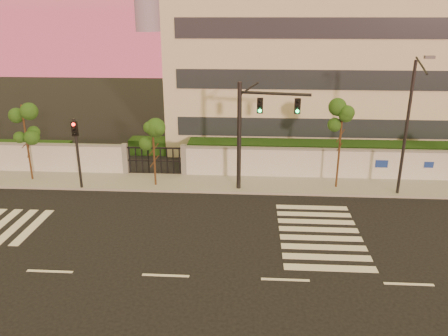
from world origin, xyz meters
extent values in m
plane|color=black|center=(0.00, 0.00, 0.00)|extent=(120.00, 120.00, 0.00)
cube|color=gray|center=(0.00, 10.50, 0.07)|extent=(60.00, 3.00, 0.15)
cube|color=silver|center=(14.50, 12.00, 1.00)|extent=(31.00, 0.30, 2.00)
cube|color=slate|center=(14.50, 12.00, 2.06)|extent=(31.00, 0.36, 0.12)
cube|color=slate|center=(-5.00, 12.00, 1.10)|extent=(0.35, 0.35, 2.20)
cube|color=slate|center=(-1.00, 12.00, 1.10)|extent=(0.35, 0.35, 2.20)
cube|color=black|center=(9.00, 14.50, 0.90)|extent=(20.00, 2.00, 1.80)
cube|color=black|center=(-3.00, 17.00, 0.60)|extent=(6.00, 1.50, 1.20)
cube|color=beige|center=(9.00, 22.00, 6.00)|extent=(24.00, 12.00, 12.00)
cube|color=#262D38|center=(9.00, 15.98, 2.50)|extent=(22.00, 0.08, 1.40)
cube|color=#262D38|center=(9.00, 15.98, 6.00)|extent=(22.00, 0.08, 1.40)
cube|color=#262D38|center=(9.00, 15.98, 9.50)|extent=(22.00, 0.08, 1.40)
cube|color=silver|center=(-8.60, 4.00, 0.01)|extent=(0.50, 4.00, 0.02)
cube|color=silver|center=(-7.70, 4.00, 0.01)|extent=(0.50, 4.00, 0.02)
cube|color=silver|center=(7.00, 1.00, 0.01)|extent=(4.00, 0.50, 0.02)
cube|color=silver|center=(7.00, 1.90, 0.01)|extent=(4.00, 0.50, 0.02)
cube|color=silver|center=(7.00, 2.80, 0.01)|extent=(4.00, 0.50, 0.02)
cube|color=silver|center=(7.00, 3.70, 0.01)|extent=(4.00, 0.50, 0.02)
cube|color=silver|center=(7.00, 4.60, 0.01)|extent=(4.00, 0.50, 0.02)
cube|color=silver|center=(7.00, 5.50, 0.01)|extent=(4.00, 0.50, 0.02)
cube|color=silver|center=(7.00, 6.40, 0.01)|extent=(4.00, 0.50, 0.02)
cube|color=silver|center=(7.00, 7.30, 0.01)|extent=(4.00, 0.50, 0.02)
cube|color=silver|center=(-5.00, 0.00, 0.01)|extent=(2.00, 0.15, 0.01)
cube|color=silver|center=(0.00, 0.00, 0.01)|extent=(2.00, 0.15, 0.01)
cube|color=silver|center=(5.00, 0.00, 0.01)|extent=(2.00, 0.15, 0.01)
cube|color=silver|center=(10.00, 0.00, 0.01)|extent=(2.00, 0.15, 0.01)
cylinder|color=#382314|center=(-10.84, 10.41, 2.54)|extent=(0.12, 0.12, 5.08)
sphere|color=#1C4112|center=(-10.84, 10.41, 4.07)|extent=(1.12, 1.12, 1.12)
sphere|color=#1C4112|center=(-10.48, 10.61, 3.30)|extent=(0.85, 0.85, 0.85)
sphere|color=#1C4112|center=(-11.14, 10.25, 3.56)|extent=(0.81, 0.81, 0.81)
cylinder|color=#382314|center=(-2.52, 9.92, 2.09)|extent=(0.13, 0.13, 4.18)
sphere|color=#1C4112|center=(-2.52, 9.92, 3.34)|extent=(1.16, 1.16, 1.16)
sphere|color=#1C4112|center=(-2.15, 10.13, 2.71)|extent=(0.89, 0.89, 0.89)
sphere|color=#1C4112|center=(-2.84, 9.76, 2.92)|extent=(0.84, 0.84, 0.84)
cylinder|color=#382314|center=(8.87, 10.28, 2.73)|extent=(0.12, 0.12, 5.46)
sphere|color=#1C4112|center=(8.87, 10.28, 4.37)|extent=(1.14, 1.14, 1.14)
sphere|color=#1C4112|center=(9.24, 10.49, 3.55)|extent=(0.87, 0.87, 0.87)
sphere|color=#1C4112|center=(8.56, 10.13, 3.82)|extent=(0.83, 0.83, 0.83)
cylinder|color=black|center=(2.76, 9.68, 3.36)|extent=(0.26, 0.26, 6.72)
cylinder|color=black|center=(4.82, 9.68, 6.07)|extent=(4.08, 0.92, 0.17)
cube|color=black|center=(3.95, 9.63, 5.36)|extent=(0.38, 0.20, 0.98)
sphere|color=#0CF259|center=(3.95, 9.52, 5.06)|extent=(0.22, 0.22, 0.22)
cube|color=black|center=(6.12, 9.63, 5.36)|extent=(0.38, 0.20, 0.98)
sphere|color=#0CF259|center=(6.12, 9.52, 5.06)|extent=(0.22, 0.22, 0.22)
cylinder|color=black|center=(-7.06, 9.18, 2.27)|extent=(0.16, 0.16, 4.55)
cube|color=black|center=(-7.06, 9.13, 3.94)|extent=(0.35, 0.18, 0.91)
sphere|color=red|center=(-7.06, 9.02, 4.22)|extent=(0.20, 0.20, 0.20)
cylinder|color=black|center=(12.40, 9.46, 4.01)|extent=(0.18, 0.18, 8.03)
cylinder|color=black|center=(12.40, 8.56, 7.83)|extent=(0.10, 1.92, 0.78)
cube|color=#3F3F44|center=(12.40, 7.66, 8.33)|extent=(0.50, 0.25, 0.15)
camera|label=1|loc=(3.44, -15.61, 10.35)|focal=35.00mm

